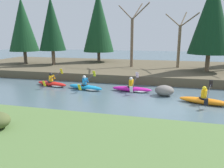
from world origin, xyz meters
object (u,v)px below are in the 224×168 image
kayaker_far_back (53,84)px  kayaker_middle (133,89)px  kayaker_lead (205,100)px  boulder_midstream (164,91)px  kayaker_trailing (87,87)px

kayaker_far_back → kayaker_middle: bearing=11.9°
kayaker_lead → boulder_midstream: size_ratio=2.36×
kayaker_lead → kayaker_trailing: 7.68m
kayaker_middle → kayaker_trailing: 3.28m
boulder_midstream → kayaker_lead: bearing=-29.3°
kayaker_far_back → boulder_midstream: (8.18, -0.68, 0.13)m
kayaker_lead → kayaker_middle: (-4.27, 1.77, -0.02)m
boulder_midstream → kayaker_trailing: bearing=177.3°
kayaker_lead → kayaker_middle: same height
kayaker_lead → boulder_midstream: bearing=165.5°
kayaker_trailing → boulder_midstream: size_ratio=2.37×
kayaker_trailing → kayaker_far_back: bearing=-176.4°
kayaker_lead → kayaker_far_back: 10.56m
kayaker_middle → boulder_midstream: size_ratio=2.36×
kayaker_lead → boulder_midstream: (-2.21, 1.24, 0.11)m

